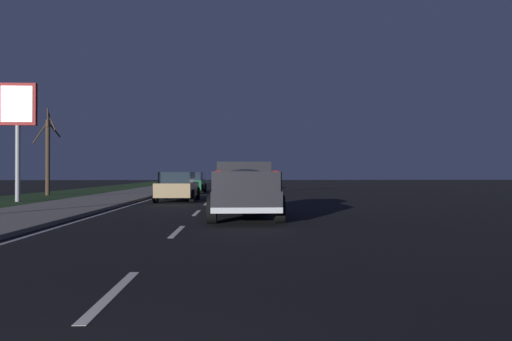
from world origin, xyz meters
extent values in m
plane|color=black|center=(27.00, 0.00, 0.00)|extent=(144.00, 144.00, 0.00)
cube|color=slate|center=(27.00, 5.70, 0.06)|extent=(108.00, 4.00, 0.12)
cube|color=#1E3819|center=(27.00, 10.70, 0.00)|extent=(108.00, 6.00, 0.01)
cube|color=silver|center=(3.93, 0.00, 0.00)|extent=(2.40, 0.14, 0.01)
cube|color=silver|center=(9.92, 0.00, 0.00)|extent=(2.40, 0.14, 0.01)
cube|color=silver|center=(15.38, 0.00, 0.00)|extent=(2.40, 0.14, 0.01)
cube|color=silver|center=(20.78, 0.00, 0.00)|extent=(2.40, 0.14, 0.01)
cube|color=silver|center=(26.76, 0.00, 0.00)|extent=(2.40, 0.14, 0.01)
cube|color=silver|center=(33.39, 0.00, 0.00)|extent=(2.40, 0.14, 0.01)
cube|color=silver|center=(38.63, 0.00, 0.00)|extent=(2.40, 0.14, 0.01)
cube|color=silver|center=(44.45, 0.00, 0.00)|extent=(2.40, 0.14, 0.01)
cube|color=silver|center=(50.24, 0.00, 0.00)|extent=(2.40, 0.14, 0.01)
cube|color=silver|center=(56.13, 0.00, 0.00)|extent=(2.40, 0.14, 0.01)
cube|color=silver|center=(63.09, 0.00, 0.00)|extent=(2.40, 0.14, 0.01)
cube|color=silver|center=(68.52, 0.00, 0.00)|extent=(2.40, 0.14, 0.01)
cube|color=silver|center=(75.30, 0.00, 0.00)|extent=(2.40, 0.14, 0.01)
cube|color=silver|center=(80.34, 0.00, 0.00)|extent=(2.40, 0.14, 0.01)
cube|color=silver|center=(27.00, 3.40, 0.00)|extent=(108.00, 0.14, 0.01)
cube|color=#232328|center=(13.57, -1.75, 0.67)|extent=(5.43, 2.07, 0.60)
cube|color=#232328|center=(14.76, -1.73, 1.42)|extent=(2.18, 1.87, 0.90)
cube|color=#1E2833|center=(13.71, -1.75, 1.47)|extent=(0.06, 1.44, 0.50)
cube|color=#232328|center=(12.48, -0.82, 1.25)|extent=(3.02, 0.12, 0.56)
cube|color=#232328|center=(12.51, -2.70, 1.25)|extent=(3.02, 0.12, 0.56)
cube|color=#232328|center=(10.91, -1.79, 1.25)|extent=(0.11, 1.88, 0.56)
cube|color=silver|center=(10.91, -1.79, 0.45)|extent=(0.15, 2.00, 0.16)
cube|color=red|center=(10.91, -0.99, 1.45)|extent=(0.06, 0.14, 0.20)
cube|color=red|center=(10.93, -2.59, 1.45)|extent=(0.06, 0.14, 0.20)
ellipsoid|color=#232833|center=(12.49, -1.76, 1.29)|extent=(2.61, 1.55, 0.64)
sphere|color=silver|center=(12.99, -1.40, 1.15)|extent=(0.40, 0.40, 0.40)
sphere|color=beige|center=(11.90, -2.07, 1.13)|extent=(0.34, 0.34, 0.34)
cylinder|color=black|center=(15.34, -0.73, 0.42)|extent=(0.84, 0.28, 0.84)
cylinder|color=black|center=(15.37, -2.73, 0.42)|extent=(0.84, 0.28, 0.84)
cylinder|color=black|center=(11.78, -0.77, 0.42)|extent=(0.84, 0.28, 0.84)
cylinder|color=black|center=(11.80, -2.77, 0.42)|extent=(0.84, 0.28, 0.84)
cube|color=#9E845B|center=(22.72, 1.64, 0.63)|extent=(4.42, 1.85, 0.70)
cube|color=#1E2833|center=(22.47, 1.65, 1.26)|extent=(2.48, 1.61, 0.56)
cylinder|color=black|center=(24.22, 2.53, 0.34)|extent=(0.68, 0.22, 0.68)
cylinder|color=black|center=(24.20, 0.73, 0.34)|extent=(0.68, 0.22, 0.68)
cylinder|color=black|center=(21.23, 2.56, 0.34)|extent=(0.68, 0.22, 0.68)
cylinder|color=black|center=(21.21, 0.76, 0.34)|extent=(0.68, 0.22, 0.68)
cube|color=red|center=(20.57, 1.67, 0.68)|extent=(0.10, 1.51, 0.10)
cube|color=#14592D|center=(32.64, 1.93, 0.63)|extent=(4.41, 1.82, 0.70)
cube|color=#1E2833|center=(32.39, 1.93, 1.26)|extent=(2.47, 1.59, 0.56)
cylinder|color=black|center=(34.14, 2.84, 0.34)|extent=(0.68, 0.22, 0.68)
cylinder|color=black|center=(34.14, 1.04, 0.34)|extent=(0.68, 0.22, 0.68)
cylinder|color=black|center=(31.14, 2.83, 0.34)|extent=(0.68, 0.22, 0.68)
cylinder|color=black|center=(31.15, 1.03, 0.34)|extent=(0.68, 0.22, 0.68)
cube|color=red|center=(30.49, 1.93, 0.68)|extent=(0.09, 1.51, 0.10)
cube|color=silver|center=(37.96, -1.73, 0.63)|extent=(4.43, 1.87, 0.70)
cube|color=#1E2833|center=(37.71, -1.72, 1.26)|extent=(2.49, 1.63, 0.56)
cylinder|color=black|center=(39.47, -0.85, 0.34)|extent=(0.68, 0.22, 0.68)
cylinder|color=black|center=(39.44, -2.65, 0.34)|extent=(0.68, 0.22, 0.68)
cylinder|color=black|center=(36.48, -0.80, 0.34)|extent=(0.68, 0.22, 0.68)
cylinder|color=black|center=(36.45, -2.60, 0.34)|extent=(0.68, 0.22, 0.68)
cube|color=red|center=(35.81, -1.69, 0.68)|extent=(0.11, 1.51, 0.10)
cylinder|color=#99999E|center=(22.48, 9.89, 3.08)|extent=(0.24, 0.24, 6.16)
cube|color=maroon|center=(22.48, 9.89, 5.06)|extent=(0.24, 1.90, 2.20)
cube|color=silver|center=(22.35, 9.89, 5.06)|extent=(0.04, 1.60, 1.87)
cylinder|color=#423323|center=(29.42, 11.19, 2.53)|extent=(0.28, 0.28, 5.05)
cylinder|color=#423323|center=(29.05, 11.04, 5.16)|extent=(0.83, 0.41, 1.35)
cylinder|color=#423323|center=(29.34, 11.64, 4.20)|extent=(0.25, 0.98, 1.53)
cylinder|color=#423323|center=(29.12, 10.83, 4.97)|extent=(0.66, 0.82, 1.40)
cylinder|color=#423323|center=(29.90, 10.98, 4.46)|extent=(1.02, 0.57, 1.04)
camera|label=1|loc=(-1.78, -1.54, 1.48)|focal=32.21mm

